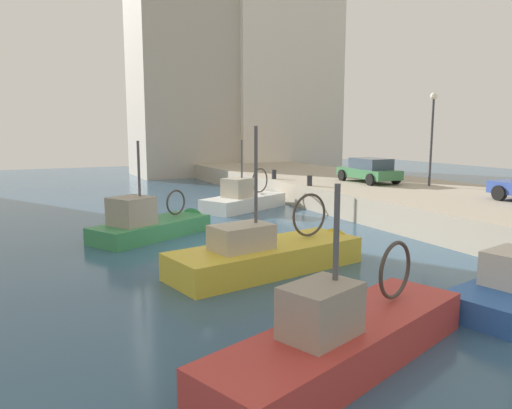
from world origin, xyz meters
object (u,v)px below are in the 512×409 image
at_px(parked_car_green, 369,170).
at_px(mooring_bollard_north, 274,174).
at_px(quay_streetlamp, 432,123).
at_px(fishing_boat_white, 248,206).
at_px(mooring_bollard_mid, 310,181).
at_px(fishing_boat_green, 157,231).
at_px(fishing_boat_yellow, 276,265).
at_px(fishing_boat_red, 353,354).

height_order(parked_car_green, mooring_bollard_north, parked_car_green).
xyz_separation_m(parked_car_green, mooring_bollard_north, (-3.86, 4.08, -0.42)).
bearing_deg(quay_streetlamp, fishing_boat_white, 154.08).
relative_size(mooring_bollard_mid, mooring_bollard_north, 1.00).
distance_m(fishing_boat_green, mooring_bollard_north, 11.62).
relative_size(mooring_bollard_mid, quay_streetlamp, 0.11).
xyz_separation_m(fishing_boat_yellow, parked_car_green, (10.85, 9.26, 1.79)).
distance_m(mooring_bollard_mid, mooring_bollard_north, 4.00).
xyz_separation_m(parked_car_green, mooring_bollard_mid, (-3.86, 0.08, -0.42)).
relative_size(fishing_boat_white, mooring_bollard_mid, 10.75).
relative_size(fishing_boat_red, mooring_bollard_north, 12.87).
bearing_deg(fishing_boat_yellow, fishing_boat_red, -104.75).
bearing_deg(fishing_boat_red, mooring_bollard_north, 66.04).
bearing_deg(parked_car_green, quay_streetlamp, -56.75).
relative_size(parked_car_green, quay_streetlamp, 0.84).
bearing_deg(fishing_boat_white, fishing_boat_yellow, -110.74).
xyz_separation_m(fishing_boat_white, fishing_boat_green, (-6.09, -4.54, 0.03)).
height_order(fishing_boat_green, quay_streetlamp, quay_streetlamp).
relative_size(mooring_bollard_north, quay_streetlamp, 0.11).
distance_m(fishing_boat_white, quay_streetlamp, 10.48).
bearing_deg(fishing_boat_yellow, mooring_bollard_mid, 53.16).
bearing_deg(mooring_bollard_north, mooring_bollard_mid, -90.00).
distance_m(parked_car_green, quay_streetlamp, 4.15).
xyz_separation_m(fishing_boat_white, mooring_bollard_mid, (2.94, -1.36, 1.34)).
height_order(fishing_boat_white, mooring_bollard_mid, fishing_boat_white).
xyz_separation_m(fishing_boat_yellow, quay_streetlamp, (12.64, 6.52, 4.35)).
distance_m(fishing_boat_red, mooring_bollard_mid, 17.51).
height_order(fishing_boat_green, parked_car_green, fishing_boat_green).
height_order(fishing_boat_white, parked_car_green, fishing_boat_white).
bearing_deg(fishing_boat_green, fishing_boat_yellow, -71.65).
distance_m(fishing_boat_white, parked_car_green, 7.17).
xyz_separation_m(fishing_boat_green, mooring_bollard_mid, (9.03, 3.18, 1.31)).
bearing_deg(parked_car_green, mooring_bollard_mid, 178.82).
bearing_deg(fishing_boat_white, mooring_bollard_north, 41.87).
distance_m(fishing_boat_green, fishing_boat_red, 12.05).
bearing_deg(parked_car_green, fishing_boat_red, -129.31).
distance_m(fishing_boat_white, fishing_boat_green, 7.60).
bearing_deg(fishing_boat_yellow, fishing_boat_green, 108.35).
bearing_deg(mooring_bollard_mid, fishing_boat_green, -160.59).
bearing_deg(parked_car_green, fishing_boat_white, 168.03).
bearing_deg(mooring_bollard_north, quay_streetlamp, -50.34).
bearing_deg(fishing_boat_white, mooring_bollard_mid, -24.83).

